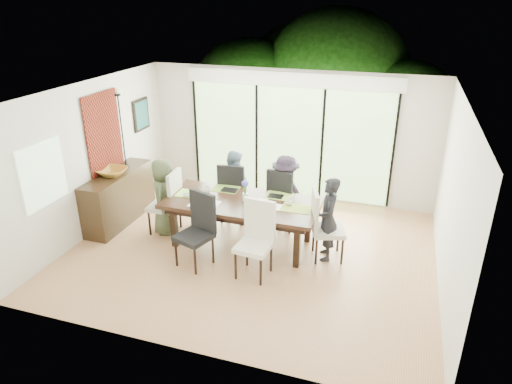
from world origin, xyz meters
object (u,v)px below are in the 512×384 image
(cup_a, at_px, (207,190))
(cup_c, at_px, (289,202))
(chair_far_right, at_px, (285,197))
(sideboard, at_px, (119,197))
(chair_far_left, at_px, (234,191))
(person_left_end, at_px, (164,196))
(chair_right_end, at_px, (329,225))
(chair_left_end, at_px, (163,201))
(laptop, at_px, (193,196))
(bowl, at_px, (112,172))
(table_top, at_px, (242,203))
(chair_near_left, at_px, (193,231))
(person_right_end, at_px, (328,219))
(vase, at_px, (245,197))
(cup_b, at_px, (248,202))
(person_far_right, at_px, (285,193))
(person_far_left, at_px, (234,186))
(chair_near_right, at_px, (254,241))

(cup_a, height_order, cup_c, same)
(chair_far_right, distance_m, cup_a, 1.46)
(cup_c, xyz_separation_m, sideboard, (-3.32, 0.01, -0.38))
(chair_far_left, distance_m, person_left_end, 1.34)
(chair_far_right, bearing_deg, chair_right_end, 150.45)
(chair_left_end, xyz_separation_m, chair_right_end, (3.00, 0.00, 0.00))
(laptop, distance_m, sideboard, 1.72)
(person_left_end, height_order, bowl, person_left_end)
(chair_far_left, height_order, cup_c, chair_far_left)
(chair_far_right, height_order, cup_a, chair_far_right)
(table_top, xyz_separation_m, chair_near_left, (-0.50, -0.87, -0.19))
(table_top, xyz_separation_m, chair_right_end, (1.50, -0.00, -0.19))
(person_right_end, xyz_separation_m, laptop, (-2.33, -0.10, 0.13))
(vase, bearing_deg, table_top, -135.00)
(bowl, bearing_deg, cup_b, -2.42)
(person_left_end, bearing_deg, cup_b, -105.65)
(person_far_right, relative_size, cup_b, 12.90)
(person_far_left, relative_size, vase, 10.75)
(chair_right_end, height_order, vase, chair_right_end)
(table_top, relative_size, sideboard, 1.50)
(chair_near_right, relative_size, person_right_end, 0.85)
(chair_near_right, bearing_deg, bowl, 169.33)
(chair_far_right, height_order, person_left_end, person_left_end)
(person_left_end, bearing_deg, cup_c, -99.63)
(person_far_left, xyz_separation_m, cup_b, (0.60, -0.93, 0.17))
(laptop, xyz_separation_m, cup_c, (1.65, 0.20, 0.04))
(chair_far_right, height_order, chair_near_left, same)
(chair_left_end, height_order, chair_far_left, same)
(person_left_end, relative_size, cup_b, 12.90)
(sideboard, bearing_deg, chair_near_right, -18.03)
(table_top, xyz_separation_m, cup_a, (-0.70, 0.15, 0.09))
(bowl, bearing_deg, vase, 0.83)
(cup_a, bearing_deg, chair_far_left, 70.35)
(person_right_end, height_order, cup_b, person_right_end)
(chair_far_left, height_order, person_far_right, person_far_right)
(vase, bearing_deg, person_right_end, -2.00)
(chair_right_end, height_order, person_far_right, person_far_right)
(person_far_right, bearing_deg, table_top, 64.87)
(vase, bearing_deg, chair_near_left, -120.87)
(chair_right_end, distance_m, sideboard, 4.02)
(laptop, distance_m, cup_c, 1.66)
(laptop, bearing_deg, person_far_right, 13.07)
(chair_far_right, distance_m, bowl, 3.21)
(chair_near_right, height_order, sideboard, chair_near_right)
(chair_left_end, distance_m, chair_right_end, 3.00)
(chair_near_left, bearing_deg, cup_a, 119.49)
(person_far_right, height_order, sideboard, person_far_right)
(person_far_right, relative_size, sideboard, 0.81)
(chair_near_left, bearing_deg, person_far_right, 76.70)
(person_far_left, bearing_deg, laptop, 77.81)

